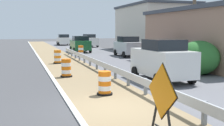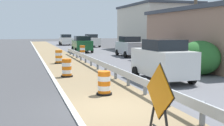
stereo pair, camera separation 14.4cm
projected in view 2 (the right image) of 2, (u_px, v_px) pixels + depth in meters
name	position (u px, v px, depth m)	size (l,w,h in m)	color
ground_plane	(110.00, 108.00, 9.92)	(160.00, 160.00, 0.00)	#3D3D3F
median_dirt_strip	(123.00, 107.00, 10.07)	(3.41, 120.00, 0.01)	#7F6B4C
curb_near_edge	(73.00, 111.00, 9.54)	(0.20, 120.00, 0.11)	#ADADA8
guardrail_median	(182.00, 99.00, 9.04)	(0.18, 48.52, 0.71)	#ADB2B7
warning_sign_diamond	(159.00, 95.00, 7.39)	(0.08, 1.54, 1.90)	black
traffic_barrel_nearest	(104.00, 84.00, 11.92)	(0.67, 0.67, 1.00)	orange
traffic_barrel_close	(67.00, 69.00, 16.49)	(0.69, 0.69, 1.05)	orange
traffic_barrel_mid	(59.00, 57.00, 23.15)	(0.71, 0.71, 1.09)	orange
traffic_barrel_far	(82.00, 52.00, 28.95)	(0.64, 0.64, 1.15)	orange
car_lead_near_lane	(66.00, 40.00, 51.36)	(2.27, 4.64, 1.94)	silver
car_trailing_near_lane	(174.00, 54.00, 20.68)	(2.05, 4.35, 1.91)	navy
car_lead_far_lane	(82.00, 44.00, 34.94)	(2.25, 4.40, 2.00)	#195128
car_mid_far_lane	(130.00, 46.00, 29.35)	(2.21, 4.23, 2.07)	silver
car_trailing_far_lane	(162.00, 60.00, 15.17)	(2.20, 4.18, 2.23)	silver
car_distant_a	(92.00, 41.00, 45.88)	(2.09, 4.66, 2.04)	silver
roadside_shop_far	(156.00, 27.00, 38.24)	(7.55, 11.86, 6.08)	beige
utility_pole_near	(196.00, 1.00, 20.49)	(0.24, 1.80, 9.31)	brown
bush_roadside	(200.00, 58.00, 17.20)	(2.48, 2.48, 2.09)	#286028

